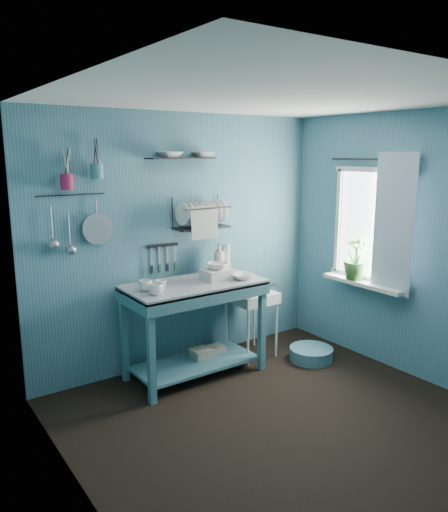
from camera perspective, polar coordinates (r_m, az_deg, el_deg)
floor at (r=4.28m, az=6.31°, el=-18.03°), size 3.20×3.20×0.00m
ceiling at (r=3.73m, az=7.22°, el=17.54°), size 3.20×3.20×0.00m
wall_back at (r=5.01m, az=-4.74°, el=1.74°), size 3.20×0.00×3.20m
wall_left at (r=3.03m, az=-16.66°, el=-5.45°), size 0.00×3.00×3.00m
wall_right at (r=5.00m, az=20.56°, el=1.01°), size 0.00×3.00×3.00m
work_counter at (r=4.82m, az=-3.37°, el=-8.36°), size 1.40×0.86×0.92m
mug_left at (r=4.31m, az=-7.77°, el=-3.79°), size 0.12×0.12×0.10m
mug_mid at (r=4.44m, az=-7.22°, el=-3.34°), size 0.14×0.14×0.09m
mug_right at (r=4.44m, az=-8.96°, el=-3.37°), size 0.17×0.17×0.10m
wash_tub at (r=4.78m, az=-0.76°, el=-2.09°), size 0.28×0.22×0.10m
tub_bowl at (r=4.76m, az=-0.77°, el=-1.15°), size 0.20×0.19×0.06m
soap_bottle at (r=5.03m, az=-0.58°, el=-0.23°), size 0.11×0.12×0.30m
water_bottle at (r=5.11m, az=0.22°, el=-0.16°), size 0.09×0.09×0.28m
counter_bowl at (r=4.80m, az=2.09°, el=-2.34°), size 0.22×0.22×0.05m
hotplate_stand at (r=5.31m, az=3.13°, el=-7.71°), size 0.49×0.49×0.70m
frying_pan at (r=5.20m, az=3.18°, el=-3.70°), size 0.30×0.30×0.03m
knife_strip at (r=4.87m, az=-7.04°, el=1.21°), size 0.32×0.05×0.03m
dish_rack at (r=4.93m, az=-2.58°, el=5.00°), size 0.57×0.29×0.32m
upper_shelf at (r=4.81m, az=-4.91°, el=11.07°), size 0.71×0.21×0.01m
shelf_bowl_left at (r=4.75m, az=-6.20°, el=10.98°), size 0.23×0.23×0.05m
shelf_bowl_right at (r=4.95m, az=-2.33°, el=11.55°), size 0.23×0.23×0.05m
utensil_cup_magenta at (r=4.39m, az=-17.52°, el=8.08°), size 0.11×0.11×0.13m
utensil_cup_teal at (r=4.48m, az=-14.32°, el=9.39°), size 0.11×0.11×0.13m
colander at (r=4.55m, az=-14.25°, el=3.06°), size 0.28×0.03×0.28m
ladle_outer at (r=4.43m, az=-19.10°, el=3.49°), size 0.01×0.01×0.30m
ladle_inner at (r=4.48m, az=-17.28°, el=2.87°), size 0.01×0.01×0.30m
hook_rail at (r=4.46m, az=-17.08°, el=6.69°), size 0.60×0.01×0.01m
window_glass at (r=5.23m, az=16.54°, el=3.39°), size 0.00×1.10×1.10m
windowsill at (r=5.28m, az=15.59°, el=-3.02°), size 0.16×0.95×0.04m
curtain at (r=4.99m, az=18.79°, el=3.45°), size 0.00×1.35×1.35m
curtain_rod at (r=5.15m, az=16.65°, el=10.53°), size 0.02×1.05×0.02m
potted_plant at (r=5.30m, az=14.86°, el=-0.19°), size 0.28×0.28×0.45m
storage_tin_large at (r=5.04m, az=-2.63°, el=-11.74°), size 0.18×0.18×0.22m
storage_tin_small at (r=5.17m, az=-0.91°, el=-11.23°), size 0.15×0.15×0.20m
floor_basin at (r=5.36m, az=9.93°, el=-10.95°), size 0.45×0.45×0.13m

